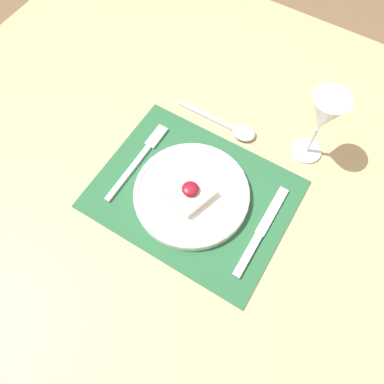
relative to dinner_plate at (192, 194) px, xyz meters
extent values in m
plane|color=brown|center=(0.00, 0.01, -0.78)|extent=(8.00, 8.00, 0.00)
cube|color=tan|center=(0.00, 0.01, -0.03)|extent=(1.42, 1.27, 0.03)
cylinder|color=tan|center=(-0.64, 0.57, -0.41)|extent=(0.06, 0.06, 0.73)
cube|color=#235633|center=(0.00, 0.01, -0.01)|extent=(0.40, 0.31, 0.00)
cylinder|color=white|center=(0.00, 0.00, 0.00)|extent=(0.24, 0.24, 0.02)
torus|color=white|center=(0.00, 0.00, 0.00)|extent=(0.24, 0.24, 0.01)
cube|color=beige|center=(0.00, 0.00, 0.01)|extent=(0.10, 0.10, 0.02)
ellipsoid|color=maroon|center=(0.00, 0.00, 0.03)|extent=(0.03, 0.03, 0.01)
cube|color=#B2B2B7|center=(-0.15, -0.02, -0.01)|extent=(0.01, 0.16, 0.01)
cube|color=#B2B2B7|center=(-0.15, 0.08, -0.01)|extent=(0.02, 0.06, 0.01)
cube|color=#B2B2B7|center=(0.16, -0.05, -0.01)|extent=(0.02, 0.10, 0.01)
cube|color=#B2B2B7|center=(0.16, 0.06, -0.01)|extent=(0.02, 0.12, 0.00)
cube|color=#B2B2B7|center=(-0.08, 0.20, -0.01)|extent=(0.15, 0.01, 0.01)
ellipsoid|color=#B2B2B7|center=(0.02, 0.20, -0.01)|extent=(0.05, 0.05, 0.02)
cylinder|color=white|center=(0.16, 0.23, -0.01)|extent=(0.07, 0.07, 0.01)
cylinder|color=white|center=(0.16, 0.23, 0.03)|extent=(0.01, 0.01, 0.08)
cone|color=white|center=(0.16, 0.23, 0.12)|extent=(0.07, 0.07, 0.09)
camera|label=1|loc=(0.17, -0.29, 0.70)|focal=35.00mm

